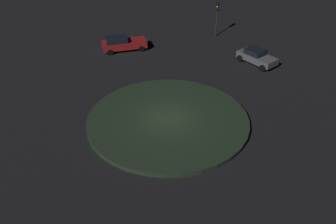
{
  "coord_description": "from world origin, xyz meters",
  "views": [
    {
      "loc": [
        21.93,
        -7.95,
        16.4
      ],
      "look_at": [
        0.0,
        0.0,
        0.9
      ],
      "focal_mm": 40.02,
      "sensor_mm": 36.0,
      "label": 1
    }
  ],
  "objects": [
    {
      "name": "roundabout_island",
      "position": [
        0.0,
        0.0,
        0.16
      ],
      "size": [
        12.28,
        12.28,
        0.33
      ],
      "primitive_type": "cylinder",
      "color": "#263823",
      "rests_on": "ground_plane"
    },
    {
      "name": "ground_plane",
      "position": [
        0.0,
        0.0,
        0.0
      ],
      "size": [
        120.43,
        120.43,
        0.0
      ],
      "primitive_type": "plane",
      "color": "black"
    },
    {
      "name": "car_red",
      "position": [
        -14.02,
        0.03,
        0.77
      ],
      "size": [
        2.26,
        4.69,
        1.51
      ],
      "rotation": [
        0.0,
        0.0,
        1.49
      ],
      "color": "red",
      "rests_on": "ground_plane"
    },
    {
      "name": "car_grey",
      "position": [
        -6.43,
        11.53,
        0.75
      ],
      "size": [
        4.22,
        2.99,
        1.46
      ],
      "rotation": [
        0.0,
        0.0,
        0.35
      ],
      "color": "slate",
      "rests_on": "ground_plane"
    },
    {
      "name": "traffic_light_northwest",
      "position": [
        -14.14,
        10.88,
        2.77
      ],
      "size": [
        0.39,
        0.37,
        3.88
      ],
      "rotation": [
        0.0,
        0.0,
        -0.66
      ],
      "color": "#2D2D2D",
      "rests_on": "ground_plane"
    }
  ]
}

